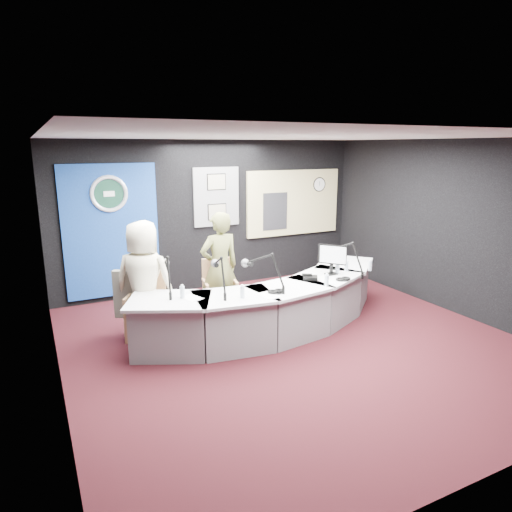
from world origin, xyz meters
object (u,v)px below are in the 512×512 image
broadcast_desk (273,306)px  armchair_right (220,292)px  armchair_left (146,307)px  person_man (144,281)px  person_woman (220,267)px

broadcast_desk → armchair_right: (-0.54, 0.72, 0.09)m
armchair_left → person_man: person_man is taller
armchair_left → person_woman: bearing=39.4°
broadcast_desk → person_man: person_man is taller
broadcast_desk → person_woman: person_woman is taller
armchair_right → armchair_left: bearing=-160.3°
broadcast_desk → person_man: 1.89m
armchair_right → person_woman: size_ratio=0.54×
broadcast_desk → person_woman: bearing=127.2°
person_woman → broadcast_desk: bearing=123.9°
person_man → person_woman: size_ratio=0.99×
armchair_left → person_woman: 1.29m
broadcast_desk → armchair_left: 1.83m
armchair_left → armchair_right: 1.23m
armchair_right → person_woman: bearing=0.0°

